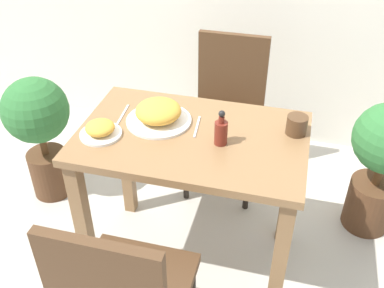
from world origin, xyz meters
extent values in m
plane|color=#B7B2A8|center=(0.00, 0.00, 0.00)|extent=(16.00, 16.00, 0.00)
cube|color=olive|center=(0.00, 0.00, 0.76)|extent=(0.97, 0.62, 0.04)
cube|color=olive|center=(-0.44, -0.26, 0.37)|extent=(0.06, 0.06, 0.74)
cube|color=olive|center=(0.44, -0.26, 0.37)|extent=(0.06, 0.06, 0.74)
cube|color=olive|center=(-0.44, 0.26, 0.37)|extent=(0.06, 0.06, 0.74)
cube|color=olive|center=(0.44, 0.26, 0.37)|extent=(0.06, 0.06, 0.74)
cylinder|color=black|center=(-0.26, -0.39, 0.22)|extent=(0.03, 0.03, 0.43)
cube|color=#4C331E|center=(0.03, 0.62, 0.45)|extent=(0.42, 0.42, 0.04)
cube|color=#4C331E|center=(0.03, 0.81, 0.69)|extent=(0.40, 0.04, 0.44)
cylinder|color=black|center=(-0.15, 0.44, 0.22)|extent=(0.03, 0.03, 0.43)
cylinder|color=black|center=(0.21, 0.44, 0.22)|extent=(0.03, 0.03, 0.43)
cylinder|color=black|center=(-0.15, 0.80, 0.22)|extent=(0.03, 0.03, 0.43)
cylinder|color=black|center=(0.21, 0.80, 0.22)|extent=(0.03, 0.03, 0.43)
cylinder|color=white|center=(-0.17, 0.06, 0.78)|extent=(0.29, 0.29, 0.01)
ellipsoid|color=gold|center=(-0.17, 0.06, 0.83)|extent=(0.20, 0.20, 0.09)
cylinder|color=white|center=(-0.37, -0.10, 0.78)|extent=(0.18, 0.18, 0.01)
ellipsoid|color=gold|center=(-0.37, -0.10, 0.82)|extent=(0.12, 0.12, 0.05)
cylinder|color=#4C331E|center=(0.42, 0.12, 0.82)|extent=(0.09, 0.09, 0.08)
cylinder|color=maroon|center=(0.13, -0.03, 0.83)|extent=(0.05, 0.05, 0.10)
cylinder|color=maroon|center=(0.13, -0.03, 0.89)|extent=(0.02, 0.02, 0.03)
sphere|color=black|center=(0.13, -0.03, 0.92)|extent=(0.03, 0.03, 0.03)
cube|color=silver|center=(-0.34, 0.06, 0.78)|extent=(0.02, 0.19, 0.00)
cube|color=silver|center=(0.01, 0.06, 0.78)|extent=(0.03, 0.16, 0.00)
cylinder|color=#51331E|center=(-0.95, 0.29, 0.14)|extent=(0.23, 0.23, 0.29)
cylinder|color=brown|center=(-0.95, 0.29, 0.34)|extent=(0.04, 0.04, 0.11)
sphere|color=#2D6B33|center=(-0.95, 0.29, 0.58)|extent=(0.36, 0.36, 0.36)
cylinder|color=#51331E|center=(0.88, 0.48, 0.15)|extent=(0.25, 0.25, 0.30)
cylinder|color=brown|center=(0.88, 0.48, 0.35)|extent=(0.05, 0.05, 0.11)
camera|label=1|loc=(0.39, -1.51, 1.85)|focal=42.00mm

